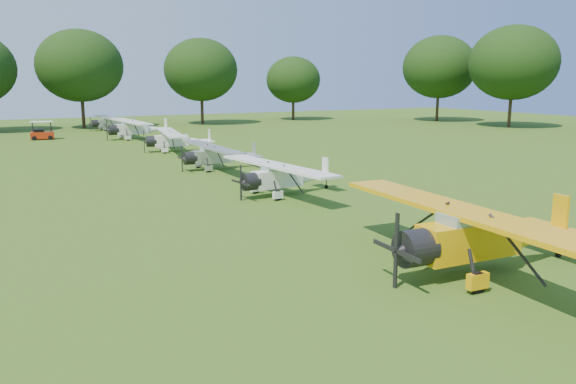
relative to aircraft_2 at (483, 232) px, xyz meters
name	(u,v)px	position (x,y,z in m)	size (l,w,h in m)	color
ground	(311,215)	(-0.98, 9.60, -1.39)	(160.00, 160.00, 0.00)	#305916
tree_belt	(375,44)	(2.59, 9.76, 6.64)	(137.36, 130.27, 14.52)	#2F2212
aircraft_2	(483,232)	(0.00, 0.00, 0.00)	(7.59, 12.08, 2.38)	#E2A209
aircraft_3	(284,175)	(0.17, 14.57, -0.27)	(6.16, 9.79, 1.92)	white
aircraft_4	(218,154)	(0.21, 24.99, -0.31)	(5.90, 9.37, 1.85)	silver
aircraft_5	(176,139)	(0.56, 36.36, -0.25)	(6.28, 9.95, 1.95)	white
aircraft_6	(136,127)	(-0.10, 49.03, -0.11)	(6.98, 11.12, 2.19)	white
aircraft_7	(112,122)	(-0.30, 61.52, -0.30)	(5.94, 9.47, 1.86)	silver
golf_cart	(42,133)	(-9.32, 53.12, -0.73)	(2.47, 1.70, 1.97)	#A7270B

